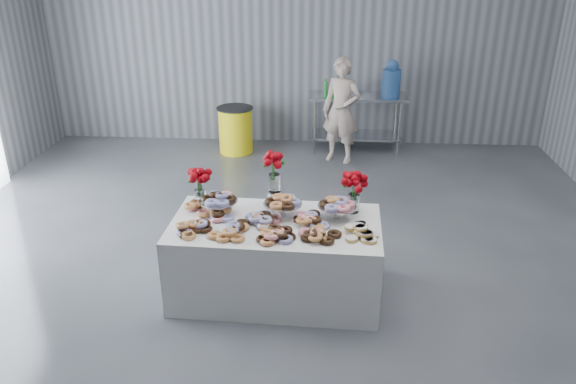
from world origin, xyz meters
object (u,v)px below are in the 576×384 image
water_jug (391,80)px  trash_barrel (236,130)px  prep_table (357,113)px  display_table (276,259)px  person (341,111)px

water_jug → trash_barrel: bearing=-175.1°
water_jug → trash_barrel: water_jug is taller
prep_table → trash_barrel: 1.92m
water_jug → trash_barrel: 2.53m
display_table → person: size_ratio=1.21×
prep_table → water_jug: bearing=-0.0°
display_table → person: person is taller
display_table → person: (0.68, 3.61, 0.41)m
prep_table → person: size_ratio=0.96×
prep_table → trash_barrel: prep_table is taller
display_table → prep_table: (0.94, 4.09, 0.24)m
display_table → trash_barrel: size_ratio=2.62×
trash_barrel → display_table: bearing=-76.1°
water_jug → person: person is taller
prep_table → person: person is taller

